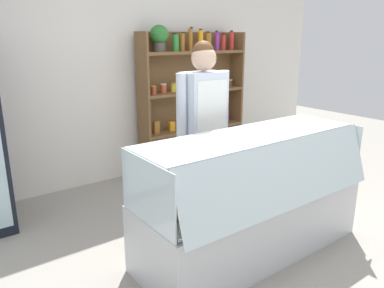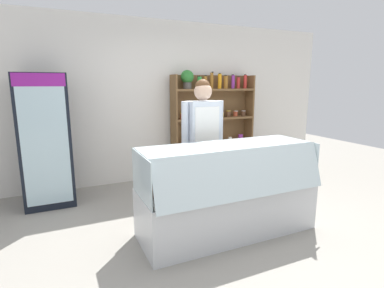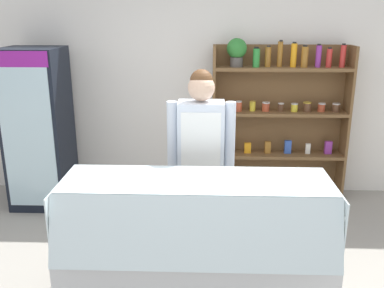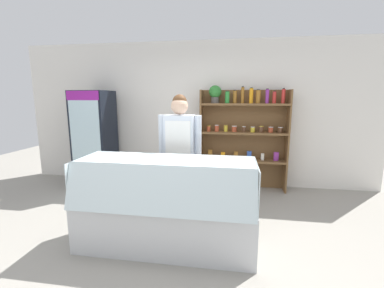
% 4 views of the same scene
% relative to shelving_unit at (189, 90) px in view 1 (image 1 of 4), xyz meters
% --- Properties ---
extents(ground_plane, '(12.00, 12.00, 0.00)m').
position_rel_shelving_unit_xyz_m(ground_plane, '(-0.89, -2.01, -1.06)').
color(ground_plane, gray).
extents(back_wall, '(6.80, 0.10, 2.70)m').
position_rel_shelving_unit_xyz_m(back_wall, '(-0.89, 0.23, 0.29)').
color(back_wall, white).
rests_on(back_wall, ground).
extents(shelving_unit, '(1.55, 0.29, 1.88)m').
position_rel_shelving_unit_xyz_m(shelving_unit, '(0.00, 0.00, 0.00)').
color(shelving_unit, brown).
rests_on(shelving_unit, ground).
extents(deli_display_case, '(1.96, 0.77, 1.01)m').
position_rel_shelving_unit_xyz_m(deli_display_case, '(-0.88, -2.06, -0.74)').
color(deli_display_case, silver).
rests_on(deli_display_case, ground).
extents(shop_clerk, '(0.58, 0.25, 1.71)m').
position_rel_shelving_unit_xyz_m(shop_clerk, '(-0.85, -1.38, -0.04)').
color(shop_clerk, '#383D51').
rests_on(shop_clerk, ground).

